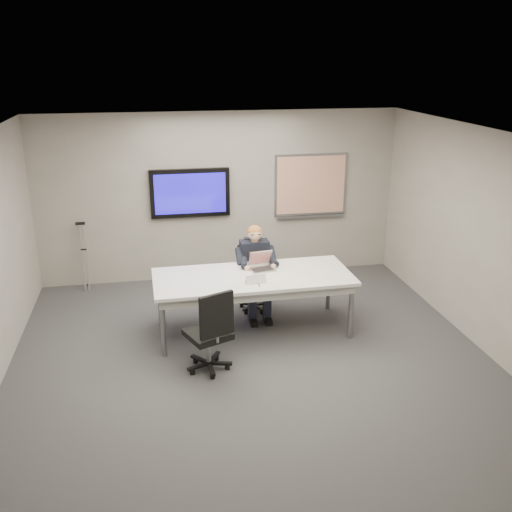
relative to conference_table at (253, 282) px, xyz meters
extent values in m
cube|color=#3C3C3F|center=(-0.16, -0.83, -0.73)|extent=(6.00, 6.00, 0.02)
cube|color=white|center=(-0.16, -0.83, 2.07)|extent=(6.00, 6.00, 0.02)
cube|color=gray|center=(-0.16, 2.17, 0.67)|extent=(6.00, 0.02, 2.80)
cube|color=gray|center=(-0.16, -3.83, 0.67)|extent=(6.00, 0.02, 2.80)
cube|color=gray|center=(2.84, -0.83, 0.67)|extent=(0.02, 6.00, 2.80)
cube|color=silver|center=(0.00, 0.00, 0.07)|extent=(2.69, 1.16, 0.04)
cube|color=#BABAB6|center=(0.00, 0.00, -0.02)|extent=(2.58, 1.04, 0.11)
cylinder|color=gray|center=(-1.24, -0.49, -0.34)|extent=(0.07, 0.07, 0.78)
cylinder|color=gray|center=(1.26, -0.45, -0.34)|extent=(0.07, 0.07, 0.78)
cylinder|color=gray|center=(-1.26, 0.45, -0.34)|extent=(0.07, 0.07, 0.78)
cylinder|color=gray|center=(1.24, 0.49, -0.34)|extent=(0.07, 0.07, 0.78)
cube|color=black|center=(-0.66, 2.12, 0.77)|extent=(1.30, 0.08, 0.80)
cube|color=#150D96|center=(-0.66, 2.07, 0.77)|extent=(1.16, 0.01, 0.66)
cube|color=gray|center=(1.39, 2.14, 0.82)|extent=(1.25, 0.04, 1.05)
cube|color=silver|center=(1.39, 2.12, 0.82)|extent=(1.18, 0.01, 0.98)
cube|color=gray|center=(1.39, 2.11, 0.27)|extent=(1.18, 0.05, 0.04)
cylinder|color=gray|center=(0.14, 0.69, -0.47)|extent=(0.06, 0.06, 0.33)
cube|color=black|center=(0.14, 0.69, -0.31)|extent=(0.47, 0.47, 0.06)
cube|color=black|center=(0.12, 0.89, 0.00)|extent=(0.39, 0.09, 0.48)
cylinder|color=gray|center=(-0.72, -0.92, -0.44)|extent=(0.06, 0.06, 0.37)
cube|color=black|center=(-0.72, -0.92, -0.26)|extent=(0.62, 0.62, 0.07)
cube|color=black|center=(-0.63, -1.13, 0.08)|extent=(0.42, 0.22, 0.54)
cube|color=black|center=(0.14, 0.66, 0.08)|extent=(0.42, 0.25, 0.57)
cube|color=#351D15|center=(0.14, 0.54, 0.11)|extent=(0.22, 0.03, 0.27)
sphere|color=#E7B48D|center=(0.14, 0.63, 0.48)|extent=(0.21, 0.21, 0.21)
ellipsoid|color=#965326|center=(0.14, 0.65, 0.51)|extent=(0.22, 0.22, 0.18)
cube|color=#ADADAF|center=(0.17, 0.17, 0.10)|extent=(0.37, 0.29, 0.02)
cube|color=black|center=(0.17, 0.16, 0.11)|extent=(0.31, 0.21, 0.00)
cube|color=#ADADAF|center=(0.17, 0.32, 0.22)|extent=(0.34, 0.14, 0.22)
cube|color=red|center=(0.17, 0.31, 0.22)|extent=(0.30, 0.12, 0.18)
cylinder|color=black|center=(0.02, -0.34, 0.10)|extent=(0.01, 0.13, 0.01)
camera|label=1|loc=(-1.29, -7.05, 2.93)|focal=40.00mm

